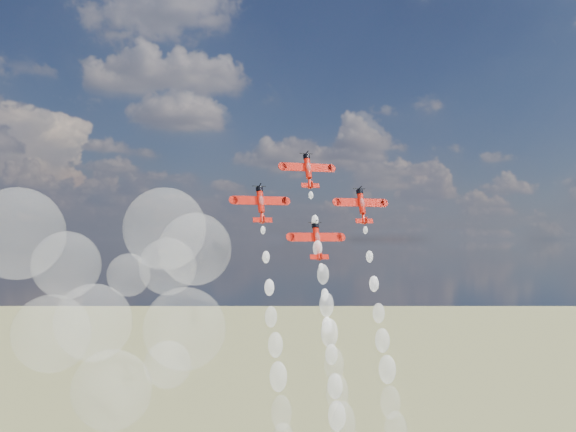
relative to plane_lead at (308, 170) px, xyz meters
The scene contains 8 objects.
plane_lead is the anchor object (origin of this frame).
plane_left 15.32m from the plane_lead, 167.15° to the right, with size 12.48×5.35×8.62m.
plane_right 15.32m from the plane_lead, 12.85° to the right, with size 12.48×5.35×8.62m.
plane_slot 17.57m from the plane_lead, 90.00° to the right, with size 12.48×5.35×8.62m.
smoke_trail_lead 47.59m from the plane_lead, 88.88° to the right, with size 5.14×20.15×51.66m.
smoke_trail_left 57.95m from the plane_lead, 124.16° to the right, with size 5.74×19.44×52.59m.
smoke_trail_right 58.04m from the plane_lead, 55.26° to the right, with size 5.61×20.09×52.75m.
drifted_smoke_cloud 54.53m from the plane_lead, 152.24° to the left, with size 60.53×37.30×60.30m.
Camera 1 is at (-66.23, -146.76, 99.09)m, focal length 42.00 mm.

